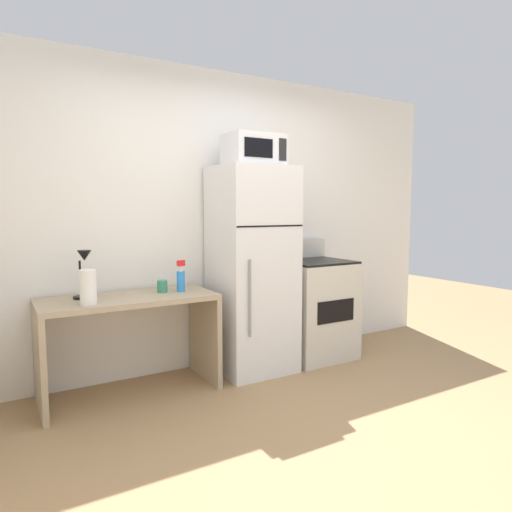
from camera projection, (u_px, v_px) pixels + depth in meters
The scene contains 10 objects.
ground_plane at pixel (339, 439), 2.76m from camera, with size 12.00×12.00×0.00m, color #9E7A51.
wall_back_white at pixel (216, 220), 4.08m from camera, with size 5.00×0.10×2.60m, color white.
desk at pixel (129, 325), 3.39m from camera, with size 1.28×0.58×0.75m.
desk_lamp at pixel (83, 266), 3.26m from camera, with size 0.14×0.12×0.35m.
paper_towel_roll at pixel (88, 287), 3.07m from camera, with size 0.11×0.11×0.24m, color white.
spray_bottle at pixel (181, 279), 3.56m from camera, with size 0.06×0.06×0.25m.
coffee_mug at pixel (162, 286), 3.53m from camera, with size 0.08×0.08×0.10m, color #338C66.
refrigerator at pixel (252, 270), 3.89m from camera, with size 0.63×0.62×1.76m.
microwave at pixel (253, 151), 3.77m from camera, with size 0.46×0.35×0.26m.
oven_range at pixel (315, 308), 4.28m from camera, with size 0.64×0.61×1.10m.
Camera 1 is at (-1.77, -2.00, 1.39)m, focal length 31.72 mm.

